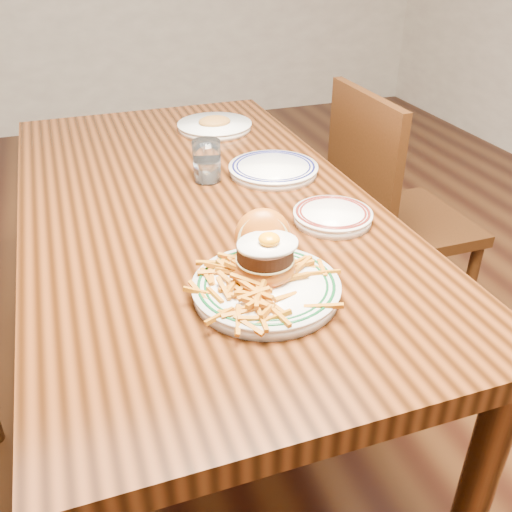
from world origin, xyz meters
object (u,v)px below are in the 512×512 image
object	(u,v)px
chair_right	(388,214)
side_plate	(333,215)
main_plate	(266,274)
table	(198,229)

from	to	relation	value
chair_right	side_plate	size ratio (longest dim) A/B	4.93
main_plate	side_plate	bearing A→B (deg)	57.52
table	side_plate	bearing A→B (deg)	-39.97
main_plate	chair_right	bearing A→B (deg)	59.91
table	side_plate	xyz separation A→B (m)	(0.27, -0.23, 0.10)
chair_right	main_plate	bearing A→B (deg)	43.42
main_plate	side_plate	size ratio (longest dim) A/B	1.61
chair_right	table	bearing A→B (deg)	16.58
table	chair_right	distance (m)	0.77
table	chair_right	size ratio (longest dim) A/B	1.76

